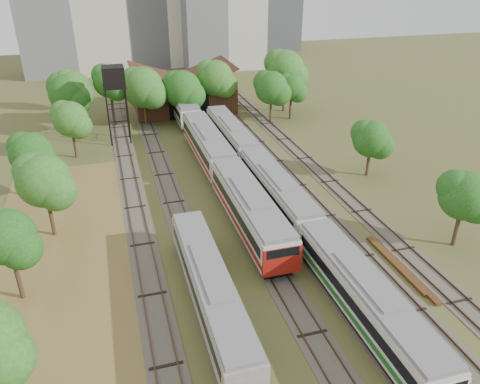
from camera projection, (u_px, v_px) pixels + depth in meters
name	position (u px, v px, depth m)	size (l,w,h in m)	color
ground	(362.00, 363.00, 29.75)	(240.00, 240.00, 0.00)	#475123
dry_grass_patch	(69.00, 333.00, 32.06)	(14.00, 60.00, 0.04)	brown
tracks	(241.00, 193.00, 50.99)	(24.60, 80.00, 0.19)	#4C473D
railcar_red_set	(226.00, 173.00, 50.80)	(3.20, 34.58, 3.97)	black
railcar_green_set	(277.00, 191.00, 47.42)	(2.84, 52.08, 3.51)	black
railcar_rear	(182.00, 106.00, 74.21)	(3.06, 16.08, 3.78)	black
old_grey_coach	(211.00, 288.00, 33.59)	(2.69, 18.00, 3.32)	black
water_tower	(114.00, 79.00, 61.60)	(3.00, 3.00, 10.40)	black
rail_pile_near	(395.00, 264.00, 39.06)	(0.57, 8.49, 0.28)	#583619
rail_pile_far	(406.00, 273.00, 38.01)	(0.51, 8.23, 0.27)	#583619
maintenance_shed	(183.00, 93.00, 77.89)	(16.45, 11.55, 7.58)	#342212
tree_band_left	(46.00, 160.00, 45.98)	(8.04, 75.49, 8.55)	#382616
tree_band_far	(196.00, 82.00, 71.23)	(38.05, 10.58, 10.01)	#382616
tree_band_right	(361.00, 132.00, 54.63)	(4.79, 42.57, 7.09)	#382616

